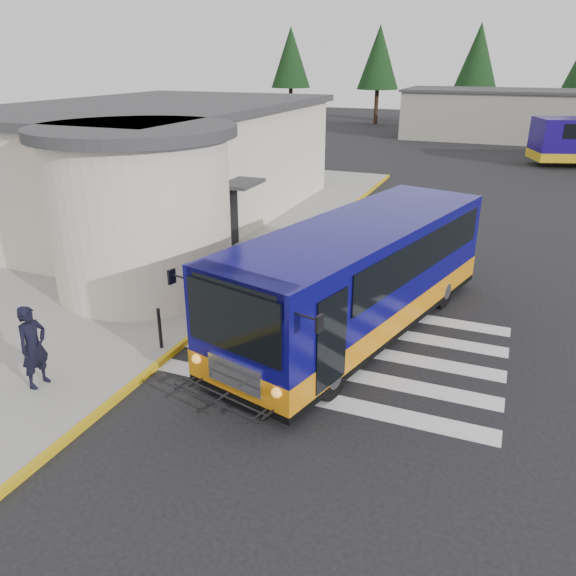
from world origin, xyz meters
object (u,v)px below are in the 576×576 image
at_px(transit_bus, 359,281).
at_px(pedestrian_b, 151,272).
at_px(pedestrian_a, 33,347).
at_px(bollard, 160,328).

height_order(transit_bus, pedestrian_b, transit_bus).
height_order(pedestrian_a, bollard, pedestrian_a).
xyz_separation_m(transit_bus, pedestrian_a, (-5.53, -5.40, -0.32)).
relative_size(pedestrian_a, pedestrian_b, 1.04).
xyz_separation_m(pedestrian_a, pedestrian_b, (-0.37, 4.76, -0.04)).
bearing_deg(pedestrian_a, pedestrian_b, 8.81).
bearing_deg(transit_bus, pedestrian_b, -158.76).
bearing_deg(bollard, pedestrian_b, 127.93).
xyz_separation_m(pedestrian_b, bollard, (1.85, -2.37, -0.36)).
bearing_deg(pedestrian_b, pedestrian_a, -36.62).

